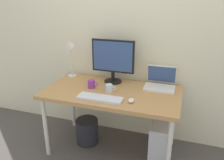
# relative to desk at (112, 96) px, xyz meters

# --- Properties ---
(ground_plane) EXTENTS (6.00, 6.00, 0.00)m
(ground_plane) POSITION_rel_desk_xyz_m (0.00, 0.00, -0.67)
(ground_plane) COLOR #4C4742
(back_wall) EXTENTS (4.40, 0.04, 2.60)m
(back_wall) POSITION_rel_desk_xyz_m (0.00, 0.43, 0.63)
(back_wall) COLOR beige
(back_wall) RESTS_ON ground_plane
(desk) EXTENTS (1.41, 0.75, 0.73)m
(desk) POSITION_rel_desk_xyz_m (0.00, 0.00, 0.00)
(desk) COLOR #B7844C
(desk) RESTS_ON ground_plane
(monitor) EXTENTS (0.48, 0.20, 0.49)m
(monitor) POSITION_rel_desk_xyz_m (-0.07, 0.24, 0.34)
(monitor) COLOR black
(monitor) RESTS_ON desk
(laptop) EXTENTS (0.32, 0.28, 0.23)m
(laptop) POSITION_rel_desk_xyz_m (0.46, 0.26, 0.12)
(laptop) COLOR silver
(laptop) RESTS_ON desk
(desk_lamp) EXTENTS (0.11, 0.16, 0.47)m
(desk_lamp) POSITION_rel_desk_xyz_m (-0.60, 0.24, 0.40)
(desk_lamp) COLOR silver
(desk_lamp) RESTS_ON desk
(keyboard) EXTENTS (0.44, 0.14, 0.02)m
(keyboard) POSITION_rel_desk_xyz_m (-0.05, -0.23, 0.07)
(keyboard) COLOR silver
(keyboard) RESTS_ON desk
(mouse) EXTENTS (0.06, 0.09, 0.03)m
(mouse) POSITION_rel_desk_xyz_m (0.25, -0.19, 0.08)
(mouse) COLOR silver
(mouse) RESTS_ON desk
(coffee_mug) EXTENTS (0.11, 0.08, 0.09)m
(coffee_mug) POSITION_rel_desk_xyz_m (-0.23, 0.01, 0.10)
(coffee_mug) COLOR purple
(coffee_mug) RESTS_ON desk
(glass_cup) EXTENTS (0.11, 0.07, 0.08)m
(glass_cup) POSITION_rel_desk_xyz_m (-0.01, -0.04, 0.10)
(glass_cup) COLOR silver
(glass_cup) RESTS_ON desk
(computer_tower) EXTENTS (0.18, 0.36, 0.42)m
(computer_tower) POSITION_rel_desk_xyz_m (0.52, 0.03, -0.46)
(computer_tower) COLOR silver
(computer_tower) RESTS_ON ground_plane
(wastebasket) EXTENTS (0.26, 0.26, 0.30)m
(wastebasket) POSITION_rel_desk_xyz_m (-0.32, 0.03, -0.52)
(wastebasket) COLOR #232328
(wastebasket) RESTS_ON ground_plane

